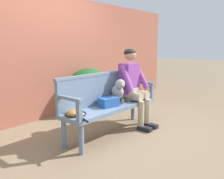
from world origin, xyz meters
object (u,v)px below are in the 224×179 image
Objects in this scene: baseball_glove at (73,113)px; dog_on_bench at (118,91)px; garden_bench at (112,109)px; tennis_racket at (76,114)px; person_seated at (133,84)px; sports_bag at (108,102)px.

dog_on_bench is at bearing -20.32° from baseball_glove.
garden_bench is 0.78m from baseball_glove.
baseball_glove is (-0.06, -0.01, 0.04)m from tennis_racket.
person_seated is at bearing -0.96° from garden_bench.
tennis_racket is at bearing 178.35° from garden_bench.
baseball_glove is (-0.78, 0.02, 0.11)m from garden_bench.
sports_bag is (-0.10, -0.01, 0.13)m from garden_bench.
person_seated reaches higher than garden_bench.
garden_bench is 3.10× the size of tennis_racket.
person_seated reaches higher than tennis_racket.
baseball_glove is 0.79× the size of sports_bag.
person_seated is (0.54, -0.01, 0.33)m from garden_bench.
person_seated is 1.34m from baseball_glove.
sports_bag is at bearing -179.75° from person_seated.
dog_on_bench is 0.91m from tennis_racket.
baseball_glove is at bearing 178.95° from person_seated.
person_seated is 0.67m from sports_bag.
garden_bench is 0.32m from dog_on_bench.
tennis_racket is (-1.26, 0.03, -0.26)m from person_seated.
baseball_glove is at bearing -174.07° from tennis_racket.
person_seated is 6.08× the size of baseball_glove.
tennis_racket is (-0.72, 0.02, 0.07)m from garden_bench.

